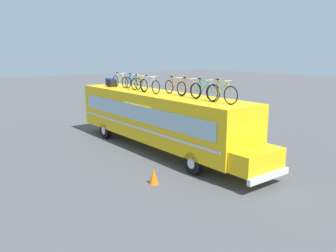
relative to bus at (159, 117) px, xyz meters
name	(u,v)px	position (x,y,z in m)	size (l,w,h in m)	color
ground_plane	(157,149)	(-0.17, 0.00, -1.75)	(120.00, 120.00, 0.00)	#4C4C4F
bus	(159,117)	(0.00, 0.00, 0.00)	(13.12, 2.48, 2.98)	yellow
luggage_bag_1	(111,82)	(-5.13, 0.09, 1.44)	(0.67, 0.45, 0.44)	#193899
luggage_bag_2	(112,83)	(-4.34, -0.30, 1.43)	(0.45, 0.43, 0.40)	black
rooftop_bicycle_1	(120,81)	(-3.70, -0.09, 1.60)	(1.75, 0.44, 0.88)	black
rooftop_bicycle_2	(133,82)	(-2.51, 0.03, 1.59)	(1.69, 0.44, 0.87)	black
rooftop_bicycle_3	(139,84)	(-1.45, -0.23, 1.59)	(1.63, 0.44, 0.87)	black
rooftop_bicycle_4	(150,86)	(-0.25, -0.37, 1.60)	(1.74, 0.44, 0.91)	black
rooftop_bicycle_5	(175,87)	(0.96, 0.30, 1.59)	(1.63, 0.44, 0.88)	black
rooftop_bicycle_6	(188,89)	(2.17, 0.10, 1.61)	(1.65, 0.44, 0.92)	black
rooftop_bicycle_7	(204,91)	(3.30, 0.01, 1.61)	(1.70, 0.44, 0.93)	black
rooftop_bicycle_8	(222,93)	(4.45, -0.08, 1.63)	(1.70, 0.44, 0.98)	black
traffic_cone	(154,176)	(3.79, -3.02, -1.45)	(0.38, 0.38, 0.61)	orange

